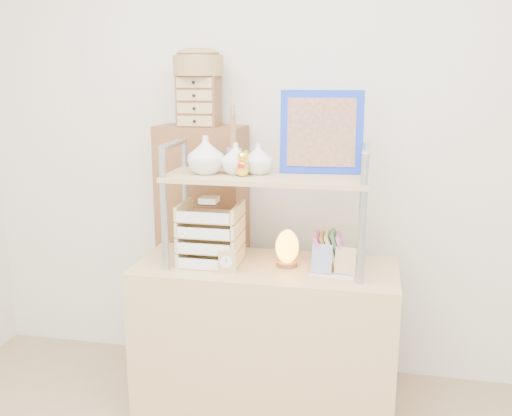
{
  "coord_description": "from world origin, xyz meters",
  "views": [
    {
      "loc": [
        0.46,
        -1.25,
        1.61
      ],
      "look_at": [
        -0.05,
        1.2,
        1.02
      ],
      "focal_mm": 40.0,
      "sensor_mm": 36.0,
      "label": 1
    }
  ],
  "objects_px": {
    "cabinet": "(204,251)",
    "salt_lamp": "(287,248)",
    "desk": "(266,340)",
    "letter_tray": "(210,237)"
  },
  "relations": [
    {
      "from": "desk",
      "to": "cabinet",
      "type": "height_order",
      "value": "cabinet"
    },
    {
      "from": "cabinet",
      "to": "salt_lamp",
      "type": "xyz_separation_m",
      "value": [
        0.51,
        -0.36,
        0.16
      ]
    },
    {
      "from": "cabinet",
      "to": "salt_lamp",
      "type": "distance_m",
      "value": 0.64
    },
    {
      "from": "salt_lamp",
      "to": "desk",
      "type": "bearing_deg",
      "value": -174.23
    },
    {
      "from": "letter_tray",
      "to": "salt_lamp",
      "type": "height_order",
      "value": "letter_tray"
    },
    {
      "from": "cabinet",
      "to": "salt_lamp",
      "type": "height_order",
      "value": "cabinet"
    },
    {
      "from": "desk",
      "to": "salt_lamp",
      "type": "xyz_separation_m",
      "value": [
        0.1,
        0.01,
        0.46
      ]
    },
    {
      "from": "cabinet",
      "to": "letter_tray",
      "type": "relative_size",
      "value": 4.25
    },
    {
      "from": "desk",
      "to": "salt_lamp",
      "type": "relative_size",
      "value": 6.96
    },
    {
      "from": "letter_tray",
      "to": "cabinet",
      "type": "bearing_deg",
      "value": 111.33
    }
  ]
}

